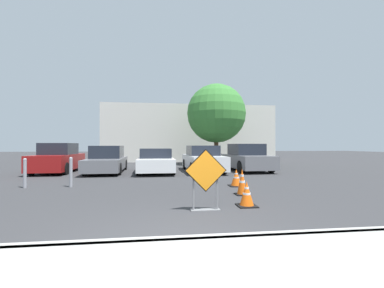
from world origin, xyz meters
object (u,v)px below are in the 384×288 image
(parked_car_fourth, at_px, (203,159))
(road_closed_sign, at_px, (206,177))
(traffic_cone_second, at_px, (242,182))
(parked_car_nearest, at_px, (58,159))
(parked_car_fifth, at_px, (246,158))
(traffic_cone_nearest, at_px, (247,194))
(bollard_second, at_px, (25,172))
(parked_car_second, at_px, (107,160))
(traffic_cone_third, at_px, (236,178))
(parked_car_third, at_px, (156,161))
(bollard_nearest, at_px, (71,171))

(parked_car_fourth, bearing_deg, road_closed_sign, 79.17)
(road_closed_sign, height_order, traffic_cone_second, road_closed_sign)
(parked_car_nearest, xyz_separation_m, parked_car_fifth, (10.46, -0.29, -0.01))
(road_closed_sign, height_order, traffic_cone_nearest, road_closed_sign)
(bollard_second, bearing_deg, parked_car_second, 70.09)
(parked_car_second, bearing_deg, traffic_cone_third, 133.78)
(traffic_cone_second, bearing_deg, parked_car_nearest, 136.95)
(road_closed_sign, distance_m, traffic_cone_nearest, 1.19)
(traffic_cone_second, height_order, parked_car_fourth, parked_car_fourth)
(traffic_cone_third, height_order, parked_car_nearest, parked_car_nearest)
(traffic_cone_third, bearing_deg, parked_car_third, 120.15)
(parked_car_fifth, relative_size, bollard_second, 4.26)
(parked_car_third, distance_m, bollard_second, 6.29)
(parked_car_nearest, height_order, parked_car_fifth, parked_car_nearest)
(parked_car_nearest, bearing_deg, bollard_second, 98.53)
(traffic_cone_nearest, bearing_deg, traffic_cone_second, 75.95)
(traffic_cone_third, xyz_separation_m, parked_car_nearest, (-8.16, 5.76, 0.43))
(parked_car_nearest, distance_m, parked_car_fifth, 10.47)
(parked_car_third, bearing_deg, parked_car_second, -10.25)
(road_closed_sign, xyz_separation_m, parked_car_fourth, (1.40, 8.56, -0.09))
(traffic_cone_third, relative_size, bollard_second, 0.59)
(parked_car_fourth, bearing_deg, parked_car_second, -3.32)
(traffic_cone_third, xyz_separation_m, bollard_second, (-7.33, 0.55, 0.25))
(traffic_cone_third, distance_m, parked_car_nearest, 10.00)
(traffic_cone_second, distance_m, traffic_cone_third, 1.61)
(traffic_cone_third, relative_size, parked_car_fifth, 0.14)
(parked_car_nearest, height_order, parked_car_second, parked_car_nearest)
(parked_car_third, relative_size, parked_car_fourth, 0.90)
(traffic_cone_nearest, bearing_deg, road_closed_sign, -164.45)
(road_closed_sign, xyz_separation_m, traffic_cone_nearest, (1.06, 0.29, -0.47))
(traffic_cone_third, distance_m, parked_car_fourth, 5.33)
(bollard_nearest, bearing_deg, road_closed_sign, -42.81)
(parked_car_third, bearing_deg, parked_car_nearest, -8.94)
(bollard_nearest, height_order, bollard_second, bollard_nearest)
(parked_car_nearest, relative_size, parked_car_fifth, 0.93)
(parked_car_nearest, xyz_separation_m, bollard_nearest, (2.34, -5.21, -0.16))
(parked_car_nearest, xyz_separation_m, parked_car_third, (5.23, -0.71, -0.11))
(bollard_nearest, xyz_separation_m, bollard_second, (-1.50, -0.00, -0.01))
(parked_car_second, relative_size, parked_car_third, 1.08)
(road_closed_sign, relative_size, parked_car_second, 0.30)
(bollard_nearest, bearing_deg, traffic_cone_third, -5.39)
(traffic_cone_nearest, xyz_separation_m, parked_car_nearest, (-7.51, 8.73, 0.43))
(bollard_second, bearing_deg, traffic_cone_second, -16.85)
(parked_car_fifth, bearing_deg, traffic_cone_third, 64.79)
(bollard_nearest, bearing_deg, traffic_cone_second, -21.08)
(traffic_cone_third, height_order, parked_car_fourth, parked_car_fourth)
(road_closed_sign, relative_size, parked_car_fourth, 0.29)
(traffic_cone_nearest, height_order, parked_car_second, parked_car_second)
(traffic_cone_second, distance_m, bollard_nearest, 5.91)
(traffic_cone_nearest, height_order, parked_car_third, parked_car_third)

